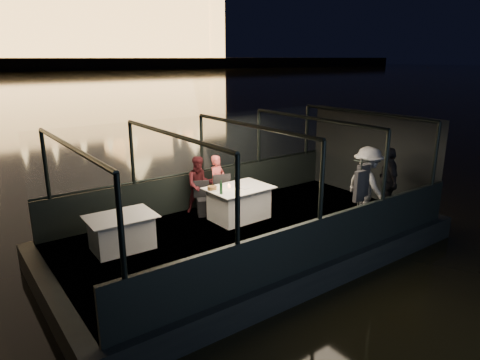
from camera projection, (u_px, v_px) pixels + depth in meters
boat_hull at (251, 251)px, 9.51m from camera, size 8.60×4.40×1.00m
boat_deck at (251, 231)px, 9.37m from camera, size 8.00×4.00×0.04m
gunwale_port at (203, 189)px, 10.80m from camera, size 8.00×0.08×0.90m
gunwale_starboard at (319, 242)px, 7.69m from camera, size 8.00×0.08×0.90m
cabin_glass_port at (202, 144)px, 10.48m from camera, size 8.00×0.02×1.40m
cabin_glass_starboard at (322, 180)px, 7.38m from camera, size 8.00×0.02×1.40m
cabin_roof_glass at (252, 126)px, 8.73m from camera, size 8.00×4.00×0.02m
end_wall_fore at (52, 221)px, 6.78m from camera, size 0.02×4.00×2.30m
end_wall_aft at (371, 155)px, 11.32m from camera, size 0.02×4.00×2.30m
canopy_ribs at (251, 180)px, 9.05m from camera, size 8.00×4.00×2.30m
dining_table_central at (239, 203)px, 9.93m from camera, size 1.49×1.10×0.77m
dining_table_aft at (122, 230)px, 8.36m from camera, size 1.32×0.97×0.69m
chair_port_left at (205, 197)px, 10.17m from camera, size 0.49×0.49×0.80m
chair_port_right at (226, 196)px, 10.24m from camera, size 0.55×0.55×0.93m
coat_stand at (359, 194)px, 8.89m from camera, size 0.51×0.44×1.67m
person_woman_coral at (217, 180)px, 10.48m from camera, size 0.57×0.47×1.36m
person_man_maroon at (200, 182)px, 10.27m from camera, size 0.80×0.71×1.39m
passenger_stripe at (367, 187)px, 9.59m from camera, size 0.86×1.25×1.77m
passenger_dark at (388, 180)px, 10.09m from camera, size 0.89×1.02×1.65m
wine_bottle at (221, 187)px, 9.32m from camera, size 0.08×0.08×0.31m
bread_basket at (212, 188)px, 9.64m from camera, size 0.26×0.26×0.09m
amber_candle at (229, 186)px, 9.81m from camera, size 0.06×0.06×0.07m
plate_near at (244, 188)px, 9.79m from camera, size 0.34×0.34×0.02m
plate_far at (215, 190)px, 9.63m from camera, size 0.26×0.26×0.01m
wine_glass_white at (221, 190)px, 9.34m from camera, size 0.08×0.08×0.18m
wine_glass_red at (236, 181)px, 10.00m from camera, size 0.08×0.08×0.20m
wine_glass_empty at (239, 185)px, 9.66m from camera, size 0.08×0.08×0.19m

